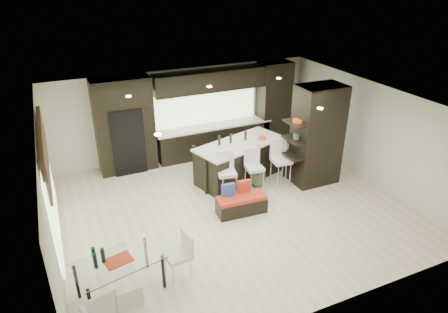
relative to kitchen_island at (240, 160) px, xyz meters
name	(u,v)px	position (x,y,z in m)	size (l,w,h in m)	color
ground	(234,208)	(-0.81, -1.37, -0.53)	(8.00, 8.00, 0.00)	beige
back_wall	(185,113)	(-0.81, 2.13, 0.82)	(8.00, 0.02, 2.70)	beige
left_wall	(49,196)	(-4.81, -1.37, 0.82)	(0.02, 7.00, 2.70)	beige
right_wall	(369,132)	(3.19, -1.37, 0.82)	(0.02, 7.00, 2.70)	beige
ceiling	(235,103)	(-0.81, -1.37, 2.17)	(8.00, 7.00, 0.02)	white
window_left	(51,190)	(-4.77, -1.17, 0.82)	(0.04, 3.20, 1.90)	#B2D199
window_back	(204,104)	(-0.21, 2.09, 1.02)	(3.40, 0.04, 1.20)	#B2D199
stone_accent	(43,149)	(-4.74, -1.17, 1.72)	(0.08, 3.00, 0.80)	brown
ceiling_spots	(230,101)	(-0.81, -1.12, 2.15)	(4.00, 3.00, 0.02)	white
back_cabinetry	(205,114)	(-0.31, 1.80, 0.82)	(6.80, 0.68, 2.70)	black
refrigerator	(126,139)	(-2.71, 1.75, 0.42)	(0.90, 0.68, 1.90)	black
partition_column	(317,135)	(1.79, -0.97, 0.82)	(1.20, 0.80, 2.70)	black
kitchen_island	(240,160)	(0.00, 0.00, 0.00)	(2.55, 1.10, 1.06)	black
stool_left	(227,181)	(-0.78, -0.87, -0.03)	(0.45, 0.45, 1.01)	white
stool_mid	(254,176)	(0.00, -0.86, -0.05)	(0.43, 0.43, 0.97)	white
stool_right	(281,169)	(0.78, -0.88, 0.00)	(0.47, 0.47, 1.05)	white
bench	(241,205)	(-0.73, -1.62, -0.30)	(1.19, 0.46, 0.46)	black
floor_vase	(258,166)	(0.23, -0.64, 0.07)	(0.44, 0.44, 1.19)	#4A593F
dining_table	(121,277)	(-3.86, -3.07, -0.17)	(1.51, 0.85, 0.73)	white
chair_near	(129,304)	(-3.86, -3.78, -0.14)	(0.42, 0.42, 0.78)	white
chair_far	(99,312)	(-4.33, -3.81, -0.09)	(0.47, 0.47, 0.88)	white
chair_end	(178,258)	(-2.79, -3.07, -0.10)	(0.47, 0.47, 0.87)	white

